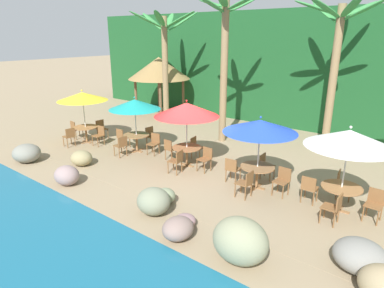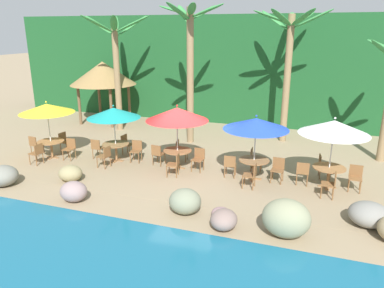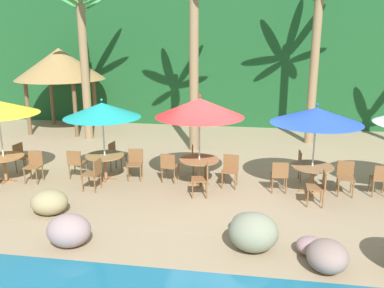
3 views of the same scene
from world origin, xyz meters
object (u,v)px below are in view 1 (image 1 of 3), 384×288
object	(u,v)px
chair_yellow_right	(70,136)
umbrella_blue	(260,126)
chair_blue_inland	(265,164)
dining_table_red	(187,150)
chair_red_right	(177,160)
chair_blue_left	(232,168)
chair_yellow_seaward	(99,134)
palm_tree_third	(337,48)
chair_yellow_left	(75,128)
chair_blue_seaward	(283,179)
chair_blue_right	(246,182)
chair_white_right	(334,207)
palm_tree_second	(224,47)
chair_teal_seaward	(154,142)
palapa_hut	(159,68)
chair_teal_inland	(151,135)
chair_red_seaward	(206,157)
chair_white_inland	(342,183)
chair_white_left	(309,187)
palm_tree_nearest	(165,48)
umbrella_yellow	(82,96)
chair_red_left	(170,148)
dining_table_blue	(257,170)
chair_teal_left	(122,137)
chair_white_seaward	(375,203)
umbrella_white	(349,138)
dining_table_teal	(137,137)
chair_teal_right	(121,145)
chair_yellow_inland	(101,128)
umbrella_red	(187,110)
umbrella_teal	(135,104)
dining_table_white	(341,191)

from	to	relation	value
chair_yellow_right	umbrella_blue	bearing A→B (deg)	8.96
chair_blue_inland	dining_table_red	bearing A→B (deg)	-165.71
chair_red_right	chair_blue_left	size ratio (longest dim) A/B	1.00
chair_yellow_seaward	palm_tree_third	size ratio (longest dim) A/B	0.14
chair_yellow_left	chair_blue_inland	bearing A→B (deg)	8.12
umbrella_blue	chair_blue_seaward	size ratio (longest dim) A/B	2.75
chair_blue_right	palm_tree_third	size ratio (longest dim) A/B	0.14
chair_white_right	palm_tree_second	world-z (taller)	palm_tree_second
chair_teal_seaward	chair_blue_inland	world-z (taller)	same
chair_blue_left	palapa_hut	distance (m)	10.96
chair_teal_seaward	chair_blue_left	bearing A→B (deg)	-6.40
chair_teal_inland	umbrella_blue	bearing A→B (deg)	-9.35
dining_table_red	chair_red_seaward	distance (m)	0.86
chair_white_inland	palm_tree_second	xyz separation A→B (m)	(-6.06, 2.70, 3.72)
chair_white_left	palm_tree_second	bearing A→B (deg)	146.03
palm_tree_nearest	umbrella_yellow	bearing A→B (deg)	-94.66
chair_red_left	dining_table_blue	size ratio (longest dim) A/B	0.79
palm_tree_second	palm_tree_third	bearing A→B (deg)	21.38
umbrella_yellow	chair_teal_left	xyz separation A→B (m)	(1.92, 0.49, -1.62)
chair_white_seaward	palm_tree_third	size ratio (longest dim) A/B	0.14
umbrella_white	palapa_hut	distance (m)	13.57
chair_red_seaward	umbrella_yellow	bearing A→B (deg)	-174.40
chair_blue_seaward	palm_tree_third	size ratio (longest dim) A/B	0.14
dining_table_teal	chair_teal_left	distance (m)	0.86
chair_red_seaward	palm_tree_nearest	size ratio (longest dim) A/B	0.15
chair_teal_right	chair_yellow_inland	bearing A→B (deg)	157.58
chair_white_inland	chair_teal_inland	bearing A→B (deg)	179.80
chair_blue_inland	umbrella_white	world-z (taller)	umbrella_white
chair_yellow_seaward	umbrella_red	distance (m)	4.95
umbrella_blue	chair_white_left	bearing A→B (deg)	-1.04
chair_red_seaward	umbrella_blue	xyz separation A→B (m)	(2.15, -0.14, 1.56)
chair_yellow_right	chair_red_right	xyz separation A→B (m)	(5.69, 0.62, 0.00)
palapa_hut	umbrella_teal	bearing A→B (deg)	-54.97
chair_teal_seaward	chair_blue_right	bearing A→B (deg)	-12.98
dining_table_blue	dining_table_red	bearing A→B (deg)	177.83
umbrella_yellow	chair_white_inland	xyz separation A→B (m)	(10.84, 1.39, -1.62)
chair_white_left	dining_table_white	bearing A→B (deg)	7.31
umbrella_teal	chair_teal_left	world-z (taller)	umbrella_teal
chair_teal_inland	chair_white_left	bearing A→B (deg)	-7.46
chair_teal_seaward	dining_table_white	xyz separation A→B (m)	(7.43, -0.21, 0.10)
umbrella_blue	chair_blue_left	xyz separation A→B (m)	(-0.84, -0.16, -1.56)
chair_white_seaward	chair_white_left	world-z (taller)	same
dining_table_teal	umbrella_white	size ratio (longest dim) A/B	0.44
umbrella_red	dining_table_blue	world-z (taller)	umbrella_red
chair_teal_left	chair_teal_inland	bearing A→B (deg)	47.20
umbrella_yellow	chair_yellow_left	size ratio (longest dim) A/B	2.80
chair_red_left	umbrella_blue	size ratio (longest dim) A/B	0.36
chair_yellow_seaward	chair_blue_seaward	size ratio (longest dim) A/B	1.00
chair_blue_inland	palapa_hut	xyz separation A→B (m)	(-9.60, 4.97, 2.31)
umbrella_teal	chair_blue_seaward	size ratio (longest dim) A/B	2.71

